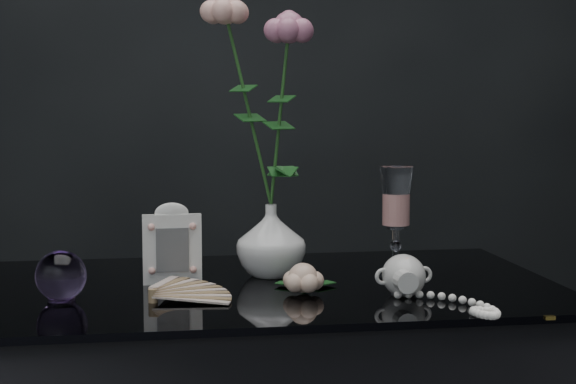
{
  "coord_description": "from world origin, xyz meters",
  "views": [
    {
      "loc": [
        -0.17,
        -1.44,
        1.08
      ],
      "look_at": [
        0.06,
        0.05,
        0.92
      ],
      "focal_mm": 55.0,
      "sensor_mm": 36.0,
      "label": 1
    }
  ],
  "objects": [
    {
      "name": "picture_frame",
      "position": [
        -0.14,
        0.08,
        0.83
      ],
      "size": [
        0.11,
        0.08,
        0.14
      ],
      "primitive_type": null,
      "rotation": [
        0.0,
        0.0,
        0.02
      ],
      "color": "white",
      "rests_on": "table"
    },
    {
      "name": "pearl_jar",
      "position": [
        0.23,
        -0.07,
        0.8
      ],
      "size": [
        0.25,
        0.26,
        0.07
      ],
      "primitive_type": null,
      "rotation": [
        0.0,
        0.0,
        0.05
      ],
      "color": "silver",
      "rests_on": "table"
    },
    {
      "name": "loose_rose",
      "position": [
        0.07,
        -0.04,
        0.79
      ],
      "size": [
        0.12,
        0.15,
        0.05
      ],
      "primitive_type": null,
      "rotation": [
        0.0,
        0.0,
        0.02
      ],
      "color": "#FFC4A4",
      "rests_on": "table"
    },
    {
      "name": "paperweight",
      "position": [
        -0.31,
        -0.03,
        0.8
      ],
      "size": [
        0.1,
        0.1,
        0.08
      ],
      "primitive_type": null,
      "rotation": [
        0.0,
        0.0,
        0.25
      ],
      "color": "#AB80D0",
      "rests_on": "table"
    },
    {
      "name": "roses",
      "position": [
        0.02,
        0.12,
        1.1
      ],
      "size": [
        0.19,
        0.1,
        0.42
      ],
      "color": "#FFAD9B",
      "rests_on": "vase"
    },
    {
      "name": "vase",
      "position": [
        0.04,
        0.12,
        0.83
      ],
      "size": [
        0.14,
        0.14,
        0.13
      ],
      "primitive_type": "imported",
      "rotation": [
        0.0,
        0.0,
        -0.16
      ],
      "color": "white",
      "rests_on": "table"
    },
    {
      "name": "paper_fan",
      "position": [
        -0.17,
        -0.06,
        0.77
      ],
      "size": [
        0.27,
        0.22,
        0.03
      ],
      "primitive_type": null,
      "rotation": [
        0.0,
        0.0,
        0.12
      ],
      "color": "beige",
      "rests_on": "table"
    },
    {
      "name": "wine_glass",
      "position": [
        0.26,
        0.08,
        0.86
      ],
      "size": [
        0.08,
        0.08,
        0.2
      ],
      "primitive_type": null,
      "rotation": [
        0.0,
        0.0,
        -0.29
      ],
      "color": "white",
      "rests_on": "table"
    }
  ]
}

